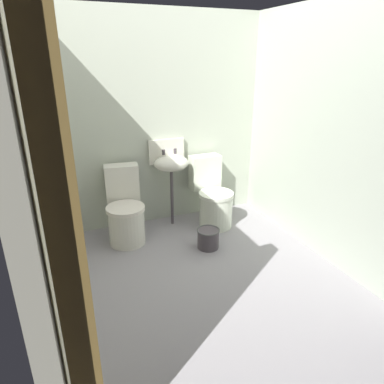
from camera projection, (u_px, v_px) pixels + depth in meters
ground_plane at (205, 279)px, 3.16m from camera, size 2.82×3.00×0.08m
wall_back at (158, 122)px, 3.88m from camera, size 2.82×0.10×2.34m
wall_left at (35, 165)px, 2.36m from camera, size 0.10×2.80×2.34m
wall_right at (324, 135)px, 3.24m from camera, size 0.10×2.80×2.34m
wooden_door_post at (67, 248)px, 1.33m from camera, size 0.13×0.13×2.34m
toilet_left at (125, 212)px, 3.66m from camera, size 0.45×0.63×0.78m
toilet_right at (212, 198)px, 4.02m from camera, size 0.41×0.60×0.78m
sink at (170, 162)px, 3.87m from camera, size 0.42×0.35×0.99m
bucket at (208, 238)px, 3.57m from camera, size 0.24×0.24×0.21m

